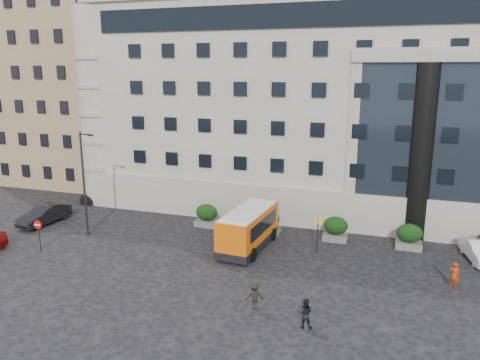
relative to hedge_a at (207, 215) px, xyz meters
The scene contains 21 objects.
ground 8.81m from the hedge_a, 62.85° to the right, with size 120.00×120.00×0.00m, color black.
civic_building 19.15m from the hedge_a, 54.85° to the left, with size 44.00×24.00×18.00m, color gray.
entrance_column 17.13m from the hedge_a, ahead, with size 1.80×1.80×13.00m, color black.
apartment_near 25.12m from the hedge_a, 148.62° to the left, with size 14.00×14.00×20.00m, color #917C54.
apartment_far 39.27m from the hedge_a, 127.29° to the left, with size 13.00×13.00×22.00m, color #84684D.
hedge_a is the anchor object (origin of this frame).
hedge_b 5.20m from the hedge_a, ahead, with size 1.80×1.26×1.84m.
hedge_c 10.40m from the hedge_a, ahead, with size 1.80×1.26×1.84m.
hedge_d 15.60m from the hedge_a, ahead, with size 1.80×1.26×1.84m.
street_lamp 9.89m from the hedge_a, 148.84° to the right, with size 1.16×0.18×8.00m.
bus_stop_sign 9.94m from the hedge_a, 16.42° to the right, with size 0.50×0.08×2.52m.
no_entry_sign 12.64m from the hedge_a, 135.52° to the right, with size 0.64×0.16×2.32m.
minibus 5.85m from the hedge_a, 36.54° to the right, with size 2.92×6.85×2.80m.
red_truck 15.33m from the hedge_a, 152.13° to the left, with size 2.87×5.31×2.73m.
parked_car_b 13.51m from the hedge_a, 164.15° to the right, with size 1.64×4.70×1.55m, color black.
parked_car_c 13.63m from the hedge_a, 162.53° to the left, with size 1.89×4.64×1.35m, color black.
parked_car_d 15.01m from the hedge_a, 150.02° to the left, with size 2.30×4.99×1.39m, color black.
white_taxi 20.03m from the hedge_a, ahead, with size 1.41×4.03×1.33m, color silver.
pedestrian_a 18.88m from the hedge_a, 17.59° to the right, with size 0.58×0.38×1.60m, color #A73010.
pedestrian_b 16.54m from the hedge_a, 50.50° to the right, with size 0.76×0.59×1.56m, color black.
pedestrian_c 14.03m from the hedge_a, 57.14° to the right, with size 0.98×0.56×1.52m, color black.
Camera 1 is at (10.09, -25.85, 12.57)m, focal length 35.00 mm.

